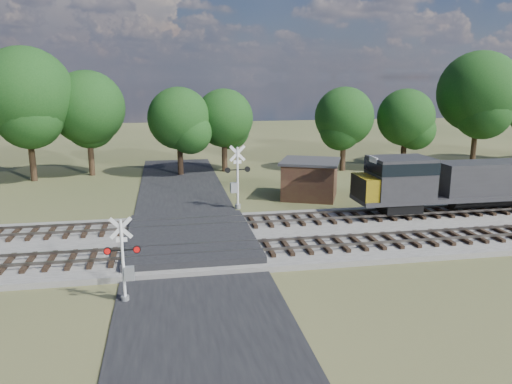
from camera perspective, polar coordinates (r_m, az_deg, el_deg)
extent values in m
plane|color=#3B4525|center=(28.17, -7.42, -6.22)|extent=(160.00, 160.00, 0.00)
cube|color=gray|center=(30.67, 11.57, -4.48)|extent=(140.00, 10.00, 0.30)
cube|color=black|center=(28.16, -7.42, -6.15)|extent=(7.00, 60.00, 0.08)
cube|color=#262628|center=(28.54, -7.49, -5.30)|extent=(7.00, 9.00, 0.62)
cube|color=black|center=(26.32, -2.83, -6.62)|extent=(44.00, 2.60, 0.18)
cube|color=#5A544D|center=(27.74, 14.06, -5.61)|extent=(140.00, 0.08, 0.15)
cube|color=#5A544D|center=(28.99, 12.90, -4.74)|extent=(140.00, 0.08, 0.15)
cube|color=black|center=(31.04, -4.05, -3.56)|extent=(44.00, 2.60, 0.18)
cube|color=#5A544D|center=(32.15, 10.43, -2.86)|extent=(140.00, 0.08, 0.15)
cube|color=#5A544D|center=(33.44, 9.57, -2.21)|extent=(140.00, 0.08, 0.15)
cylinder|color=silver|center=(21.46, -14.97, -7.68)|extent=(0.13, 0.13, 3.60)
cylinder|color=gray|center=(22.09, -14.71, -11.73)|extent=(0.32, 0.32, 0.27)
cube|color=silver|center=(21.01, -15.20, -4.00)|extent=(0.94, 0.04, 0.94)
cube|color=silver|center=(21.01, -15.20, -4.00)|extent=(0.94, 0.04, 0.94)
cube|color=silver|center=(21.16, -15.12, -5.28)|extent=(0.45, 0.03, 0.20)
cube|color=black|center=(21.30, -15.04, -6.43)|extent=(1.44, 0.06, 0.05)
cylinder|color=red|center=(21.36, -16.62, -6.48)|extent=(0.32, 0.09, 0.32)
cylinder|color=red|center=(21.25, -13.46, -6.38)|extent=(0.32, 0.09, 0.32)
cube|color=gray|center=(21.64, -14.28, -9.01)|extent=(0.41, 0.27, 0.59)
cylinder|color=silver|center=(35.37, -2.11, 1.59)|extent=(0.16, 0.16, 4.46)
cylinder|color=gray|center=(35.84, -2.09, -1.65)|extent=(0.40, 0.40, 0.33)
cube|color=silver|center=(35.06, -2.14, 4.45)|extent=(1.16, 0.18, 1.17)
cube|color=silver|center=(35.06, -2.14, 4.45)|extent=(1.16, 0.18, 1.17)
cube|color=silver|center=(35.16, -2.13, 3.46)|extent=(0.56, 0.10, 0.25)
cube|color=black|center=(35.26, -2.12, 2.56)|extent=(1.78, 0.28, 0.07)
cylinder|color=red|center=(35.45, -0.99, 2.63)|extent=(0.41, 0.16, 0.40)
cylinder|color=red|center=(35.08, -3.27, 2.50)|extent=(0.41, 0.16, 0.40)
cube|color=gray|center=(35.44, -2.54, 0.50)|extent=(0.54, 0.39, 0.72)
cube|color=#4B2A20|center=(39.06, 6.18, 1.34)|extent=(5.19, 5.19, 2.77)
cube|color=#303033|center=(38.79, 6.23, 3.49)|extent=(5.70, 5.70, 0.20)
cylinder|color=black|center=(49.33, -24.30, 4.57)|extent=(0.56, 0.56, 5.95)
sphere|color=#133811|center=(48.95, -24.82, 10.08)|extent=(8.33, 8.33, 8.33)
cylinder|color=black|center=(50.22, -18.38, 4.61)|extent=(0.56, 0.56, 4.95)
sphere|color=#133811|center=(49.85, -18.70, 9.11)|extent=(6.93, 6.93, 6.93)
cylinder|color=black|center=(48.34, -8.67, 4.36)|extent=(0.56, 0.56, 4.19)
sphere|color=#133811|center=(47.96, -8.80, 8.32)|extent=(5.86, 5.86, 5.86)
cylinder|color=black|center=(49.90, -3.62, 4.69)|extent=(0.56, 0.56, 4.08)
sphere|color=#133811|center=(49.54, -3.68, 8.44)|extent=(5.72, 5.72, 5.72)
cylinder|color=black|center=(50.96, 9.91, 4.75)|extent=(0.56, 0.56, 4.17)
sphere|color=#133811|center=(50.61, 10.06, 8.49)|extent=(5.84, 5.84, 5.84)
cylinder|color=black|center=(53.00, 16.52, 4.66)|extent=(0.56, 0.56, 4.07)
sphere|color=#133811|center=(52.66, 16.75, 8.17)|extent=(5.70, 5.70, 5.70)
cylinder|color=black|center=(56.97, 23.69, 5.60)|extent=(0.56, 0.56, 5.94)
sphere|color=#133811|center=(56.65, 24.14, 10.37)|extent=(8.32, 8.32, 8.32)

